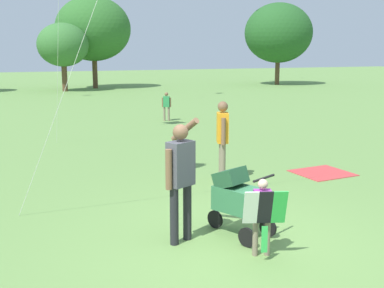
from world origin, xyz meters
name	(u,v)px	position (x,y,z in m)	size (l,w,h in m)	color
ground_plane	(228,244)	(0.00, 0.00, 0.00)	(120.00, 120.00, 0.00)	#668E47
child_with_butterfly_kite	(263,211)	(0.23, -0.52, 0.64)	(0.58, 0.45, 1.06)	#7F705B
person_adult_flyer	(180,172)	(-0.59, 0.36, 1.03)	(0.55, 0.65, 1.79)	#232328
stroller	(236,195)	(0.27, 0.30, 0.61)	(0.80, 1.11, 1.03)	black
person_red_shirt	(166,104)	(3.29, 11.83, 0.66)	(0.32, 0.24, 1.12)	#7F705B
person_sitting_far	(222,135)	(1.41, 3.08, 0.99)	(0.34, 0.51, 1.69)	#7F705B
picnic_blanket	(322,173)	(3.77, 2.78, 0.01)	(1.17, 1.07, 0.02)	#CC3D3D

